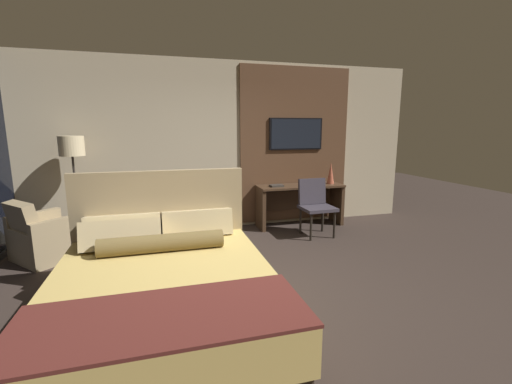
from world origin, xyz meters
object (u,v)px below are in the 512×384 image
at_px(armchair_by_window, 45,238).
at_px(vase_tall, 331,173).
at_px(bed, 164,292).
at_px(desk, 299,198).
at_px(desk_chair, 315,202).
at_px(book, 277,186).
at_px(tv, 296,134).
at_px(floor_lamp, 72,155).

bearing_deg(armchair_by_window, vase_tall, -124.65).
xyz_separation_m(bed, desk, (2.36, 2.68, 0.15)).
xyz_separation_m(bed, desk_chair, (2.39, 2.10, 0.20)).
xyz_separation_m(bed, book, (1.91, 2.61, 0.41)).
xyz_separation_m(tv, desk_chair, (0.03, -0.78, -1.06)).
distance_m(desk, book, 0.52).
xyz_separation_m(desk, desk_chair, (0.03, -0.58, 0.06)).
relative_size(tv, desk_chair, 1.09).
distance_m(desk_chair, vase_tall, 0.86).
xyz_separation_m(desk, floor_lamp, (-3.53, -0.08, 0.85)).
height_order(armchair_by_window, vase_tall, vase_tall).
bearing_deg(floor_lamp, tv, 4.69).
height_order(desk_chair, floor_lamp, floor_lamp).
bearing_deg(desk_chair, floor_lamp, 170.62).
bearing_deg(floor_lamp, vase_tall, 0.66).
distance_m(bed, tv, 3.94).
relative_size(tv, vase_tall, 2.62).
bearing_deg(book, armchair_by_window, -171.14).
bearing_deg(vase_tall, desk_chair, -135.52).
distance_m(desk, desk_chair, 0.58).
distance_m(tv, desk_chair, 1.32).
xyz_separation_m(tv, floor_lamp, (-3.53, -0.29, -0.27)).
bearing_deg(bed, desk_chair, 41.27).
relative_size(bed, desk, 1.44).
relative_size(vase_tall, book, 1.64).
xyz_separation_m(bed, floor_lamp, (-1.17, 2.59, 1.00)).
relative_size(armchair_by_window, floor_lamp, 0.62).
bearing_deg(book, tv, 31.50).
xyz_separation_m(desk, tv, (0.00, 0.21, 1.12)).
distance_m(vase_tall, book, 1.04).
xyz_separation_m(armchair_by_window, book, (3.39, 0.53, 0.46)).
bearing_deg(desk, armchair_by_window, -171.17).
xyz_separation_m(desk, armchair_by_window, (-3.83, -0.60, -0.20)).
relative_size(tv, floor_lamp, 0.62).
relative_size(armchair_by_window, vase_tall, 2.64).
xyz_separation_m(desk, vase_tall, (0.58, -0.04, 0.43)).
height_order(floor_lamp, vase_tall, floor_lamp).
bearing_deg(floor_lamp, desk, 1.34).
relative_size(bed, floor_lamp, 1.35).
bearing_deg(book, vase_tall, 1.82).
height_order(bed, desk_chair, bed).
bearing_deg(floor_lamp, desk_chair, -7.88).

